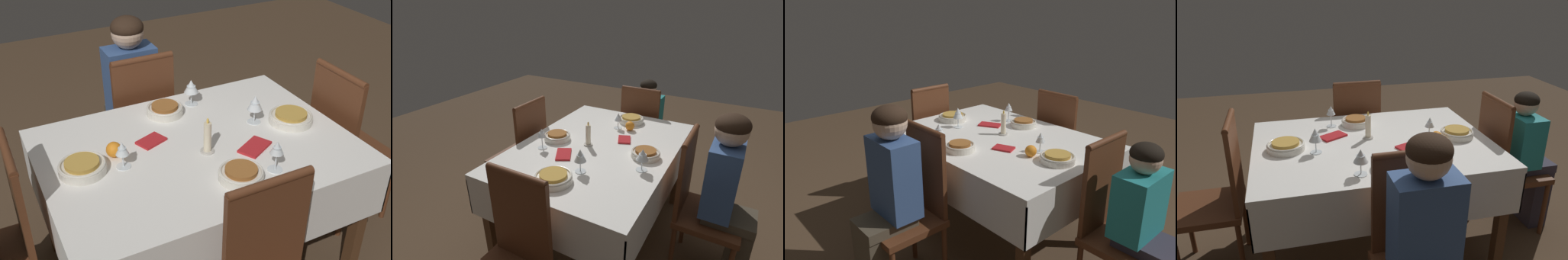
# 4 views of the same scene
# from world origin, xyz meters

# --- Properties ---
(dining_table) EXTENTS (1.48, 1.06, 0.77)m
(dining_table) POSITION_xyz_m (0.00, 0.00, 0.68)
(dining_table) COLOR white
(dining_table) RESTS_ON ground_plane
(chair_south) EXTENTS (0.40, 0.41, 1.00)m
(chair_south) POSITION_xyz_m (0.02, -0.74, 0.54)
(chair_south) COLOR #562D19
(chair_south) RESTS_ON ground_plane
(chair_east) EXTENTS (0.41, 0.40, 1.00)m
(chair_east) POSITION_xyz_m (0.95, -0.01, 0.54)
(chair_east) COLOR #562D19
(chair_east) RESTS_ON ground_plane
(chair_west) EXTENTS (0.41, 0.40, 1.00)m
(chair_west) POSITION_xyz_m (-0.95, 0.01, 0.54)
(chair_west) COLOR #562D19
(chair_west) RESTS_ON ground_plane
(person_adult_denim) EXTENTS (0.30, 0.34, 1.17)m
(person_adult_denim) POSITION_xyz_m (0.02, -0.90, 0.66)
(person_adult_denim) COLOR #4C4233
(person_adult_denim) RESTS_ON ground_plane
(bowl_south) EXTENTS (0.19, 0.19, 0.06)m
(bowl_south) POSITION_xyz_m (0.01, -0.36, 0.80)
(bowl_south) COLOR silver
(bowl_south) RESTS_ON dining_table
(wine_glass_south) EXTENTS (0.08, 0.08, 0.15)m
(wine_glass_south) POSITION_xyz_m (-0.16, -0.39, 0.88)
(wine_glass_south) COLOR white
(wine_glass_south) RESTS_ON dining_table
(bowl_east) EXTENTS (0.21, 0.21, 0.06)m
(bowl_east) POSITION_xyz_m (0.55, -0.04, 0.80)
(bowl_east) COLOR silver
(bowl_east) RESTS_ON dining_table
(wine_glass_east) EXTENTS (0.07, 0.07, 0.13)m
(wine_glass_east) POSITION_xyz_m (0.37, 0.01, 0.86)
(wine_glass_east) COLOR white
(wine_glass_east) RESTS_ON dining_table
(bowl_north) EXTENTS (0.20, 0.20, 0.06)m
(bowl_north) POSITION_xyz_m (-0.05, 0.32, 0.80)
(bowl_north) COLOR silver
(bowl_north) RESTS_ON dining_table
(wine_glass_north) EXTENTS (0.07, 0.07, 0.15)m
(wine_glass_north) POSITION_xyz_m (-0.22, 0.33, 0.88)
(wine_glass_north) COLOR white
(wine_glass_north) RESTS_ON dining_table
(bowl_west) EXTENTS (0.23, 0.23, 0.06)m
(bowl_west) POSITION_xyz_m (-0.54, 0.01, 0.80)
(bowl_west) COLOR silver
(bowl_west) RESTS_ON dining_table
(wine_glass_west) EXTENTS (0.08, 0.08, 0.15)m
(wine_glass_west) POSITION_xyz_m (-0.36, -0.07, 0.88)
(wine_glass_west) COLOR white
(wine_glass_west) RESTS_ON dining_table
(candle_centerpiece) EXTENTS (0.07, 0.07, 0.18)m
(candle_centerpiece) POSITION_xyz_m (-0.02, 0.07, 0.84)
(candle_centerpiece) COLOR beige
(candle_centerpiece) RESTS_ON dining_table
(orange_fruit) EXTENTS (0.07, 0.07, 0.07)m
(orange_fruit) POSITION_xyz_m (0.38, -0.09, 0.81)
(orange_fruit) COLOR orange
(orange_fruit) RESTS_ON dining_table
(napkin_red_folded) EXTENTS (0.19, 0.16, 0.01)m
(napkin_red_folded) POSITION_xyz_m (-0.23, 0.14, 0.78)
(napkin_red_folded) COLOR red
(napkin_red_folded) RESTS_ON dining_table
(napkin_spare_side) EXTENTS (0.16, 0.13, 0.01)m
(napkin_spare_side) POSITION_xyz_m (0.18, -0.13, 0.78)
(napkin_spare_side) COLOR red
(napkin_spare_side) RESTS_ON dining_table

